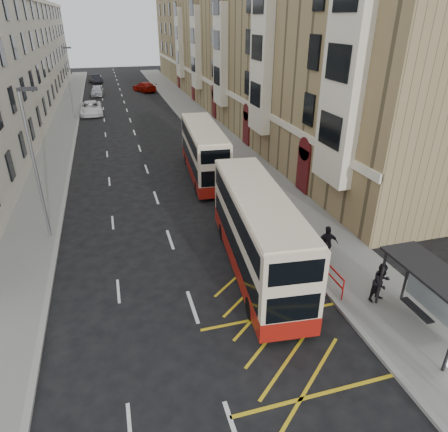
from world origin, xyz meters
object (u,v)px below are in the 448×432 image
object	(u,v)px
double_decker_front	(257,233)
double_decker_rear	(204,152)
car_dark	(95,79)
car_red	(144,87)
car_silver	(97,91)
pedestrian_mid	(381,283)
pedestrian_far	(327,244)
bus_shelter	(442,294)
street_lamp_far	(69,80)
street_lamp_near	(34,159)
white_van	(91,108)

from	to	relation	value
double_decker_front	double_decker_rear	distance (m)	13.15
car_dark	car_red	distance (m)	14.82
double_decker_front	car_silver	size ratio (longest dim) A/B	2.24
pedestrian_mid	double_decker_front	bearing A→B (deg)	127.06
pedestrian_mid	pedestrian_far	world-z (taller)	pedestrian_far
pedestrian_mid	bus_shelter	bearing A→B (deg)	-87.59
street_lamp_far	car_silver	xyz separation A→B (m)	(2.65, 16.37, -3.84)
double_decker_rear	car_silver	bearing A→B (deg)	105.84
street_lamp_near	white_van	distance (m)	32.72
street_lamp_near	double_decker_front	bearing A→B (deg)	-31.79
street_lamp_near	pedestrian_mid	size ratio (longest dim) A/B	4.45
double_decker_front	car_silver	world-z (taller)	double_decker_front
white_van	double_decker_front	bearing A→B (deg)	-79.60
pedestrian_mid	car_dark	bearing A→B (deg)	88.52
car_red	double_decker_front	bearing A→B (deg)	68.69
pedestrian_mid	car_red	distance (m)	58.37
bus_shelter	car_red	world-z (taller)	bus_shelter
street_lamp_near	car_red	bearing A→B (deg)	78.04
double_decker_rear	double_decker_front	bearing A→B (deg)	-88.00
car_red	double_decker_rear	bearing A→B (deg)	69.39
double_decker_rear	car_red	bearing A→B (deg)	94.93
bus_shelter	car_dark	size ratio (longest dim) A/B	0.93
street_lamp_far	car_red	bearing A→B (deg)	60.80
bus_shelter	pedestrian_mid	world-z (taller)	bus_shelter
bus_shelter	pedestrian_mid	bearing A→B (deg)	103.32
bus_shelter	double_decker_front	world-z (taller)	double_decker_front
street_lamp_far	double_decker_rear	size ratio (longest dim) A/B	0.80
pedestrian_far	street_lamp_far	bearing A→B (deg)	-58.86
street_lamp_near	car_silver	size ratio (longest dim) A/B	1.71
double_decker_front	pedestrian_mid	xyz separation A→B (m)	(4.21, -3.80, -1.04)
bus_shelter	street_lamp_near	distance (m)	19.38
street_lamp_near	pedestrian_far	world-z (taller)	street_lamp_near
street_lamp_far	double_decker_front	xyz separation A→B (m)	(9.90, -36.13, -2.55)
bus_shelter	car_red	bearing A→B (deg)	94.21
car_silver	bus_shelter	bearing A→B (deg)	-75.48
double_decker_rear	white_van	distance (m)	26.88
car_silver	car_dark	bearing A→B (deg)	94.08
street_lamp_near	car_dark	bearing A→B (deg)	87.78
pedestrian_mid	car_silver	size ratio (longest dim) A/B	0.38
double_decker_front	pedestrian_mid	bearing A→B (deg)	-36.21
street_lamp_far	street_lamp_near	bearing A→B (deg)	-90.00
double_decker_rear	bus_shelter	bearing A→B (deg)	-73.19
car_red	pedestrian_far	bearing A→B (deg)	72.44
street_lamp_far	car_red	xyz separation A→B (m)	(10.23, 18.31, -3.85)
double_decker_front	pedestrian_mid	world-z (taller)	double_decker_front
double_decker_front	car_silver	bearing A→B (deg)	103.68
bus_shelter	white_van	bearing A→B (deg)	105.94
street_lamp_far	pedestrian_mid	distance (m)	42.50
double_decker_front	car_dark	world-z (taller)	double_decker_front
street_lamp_near	pedestrian_mid	world-z (taller)	street_lamp_near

